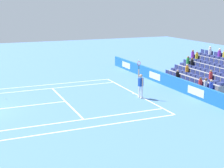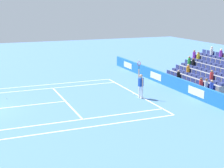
% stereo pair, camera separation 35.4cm
% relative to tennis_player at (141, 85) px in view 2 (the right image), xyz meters
% --- Properties ---
extents(line_baseline, '(10.97, 0.10, 0.01)m').
position_rel_tennis_player_xyz_m(line_baseline, '(1.27, -0.19, -0.99)').
color(line_baseline, white).
rests_on(line_baseline, ground).
extents(line_service, '(8.23, 0.10, 0.01)m').
position_rel_tennis_player_xyz_m(line_service, '(1.27, 5.30, -0.99)').
color(line_service, white).
rests_on(line_service, ground).
extents(line_centre_service, '(0.10, 6.40, 0.01)m').
position_rel_tennis_player_xyz_m(line_centre_service, '(1.27, 8.50, -0.99)').
color(line_centre_service, white).
rests_on(line_centre_service, ground).
extents(line_singles_sideline_left, '(0.10, 11.89, 0.01)m').
position_rel_tennis_player_xyz_m(line_singles_sideline_left, '(5.39, 5.76, -0.99)').
color(line_singles_sideline_left, white).
rests_on(line_singles_sideline_left, ground).
extents(line_singles_sideline_right, '(0.10, 11.89, 0.01)m').
position_rel_tennis_player_xyz_m(line_singles_sideline_right, '(-2.84, 5.76, -0.99)').
color(line_singles_sideline_right, white).
rests_on(line_singles_sideline_right, ground).
extents(line_doubles_sideline_left, '(0.10, 11.89, 0.01)m').
position_rel_tennis_player_xyz_m(line_doubles_sideline_left, '(6.76, 5.76, -0.99)').
color(line_doubles_sideline_left, white).
rests_on(line_doubles_sideline_left, ground).
extents(line_doubles_sideline_right, '(0.10, 11.89, 0.01)m').
position_rel_tennis_player_xyz_m(line_doubles_sideline_right, '(-4.21, 5.76, -0.99)').
color(line_doubles_sideline_right, white).
rests_on(line_doubles_sideline_right, ground).
extents(line_centre_mark, '(0.10, 0.20, 0.01)m').
position_rel_tennis_player_xyz_m(line_centre_mark, '(1.27, -0.09, -0.99)').
color(line_centre_mark, white).
rests_on(line_centre_mark, ground).
extents(sponsor_barrier, '(23.53, 0.22, 1.03)m').
position_rel_tennis_player_xyz_m(sponsor_barrier, '(1.27, -3.74, -0.48)').
color(sponsor_barrier, '#1E66AD').
rests_on(sponsor_barrier, ground).
extents(tennis_player, '(0.54, 0.43, 2.85)m').
position_rel_tennis_player_xyz_m(tennis_player, '(0.00, 0.00, 0.00)').
color(tennis_player, white).
rests_on(tennis_player, ground).
extents(stadium_stand, '(6.82, 4.75, 3.04)m').
position_rel_tennis_player_xyz_m(stadium_stand, '(1.28, -7.31, -0.17)').
color(stadium_stand, gray).
rests_on(stadium_stand, ground).
extents(loose_tennis_ball, '(0.07, 0.07, 0.07)m').
position_rel_tennis_player_xyz_m(loose_tennis_ball, '(3.59, 9.12, -0.96)').
color(loose_tennis_ball, '#D1E533').
rests_on(loose_tennis_ball, ground).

